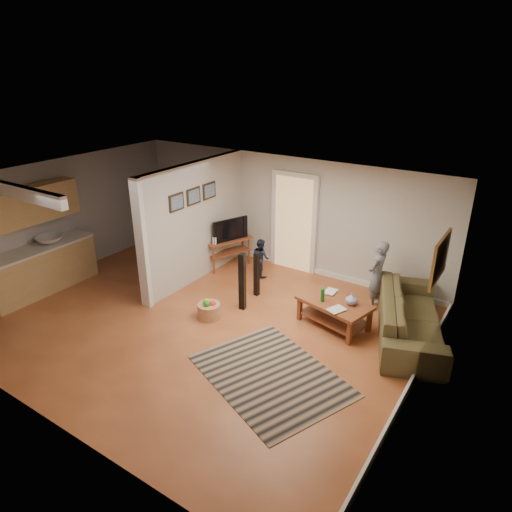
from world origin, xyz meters
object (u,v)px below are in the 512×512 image
at_px(sofa, 408,335).
at_px(speaker_left, 242,282).
at_px(toddler, 261,275).
at_px(tv_console, 228,242).
at_px(child, 373,307).
at_px(speaker_right, 257,274).
at_px(toy_basket, 209,310).
at_px(coffee_table, 335,307).

relative_size(sofa, speaker_left, 2.24).
xyz_separation_m(sofa, toddler, (-3.40, 0.61, 0.00)).
height_order(speaker_left, toddler, speaker_left).
xyz_separation_m(tv_console, child, (3.41, 0.02, -0.62)).
bearing_deg(toddler, child, -153.28).
relative_size(sofa, speaker_right, 2.76).
height_order(tv_console, child, tv_console).
bearing_deg(speaker_left, child, 23.30).
xyz_separation_m(speaker_left, toy_basket, (-0.32, -0.61, -0.41)).
bearing_deg(speaker_left, toddler, 98.51).
distance_m(coffee_table, toddler, 2.46).
height_order(speaker_right, toy_basket, speaker_right).
xyz_separation_m(coffee_table, toy_basket, (-2.03, -1.00, -0.22)).
xyz_separation_m(coffee_table, speaker_right, (-1.78, 0.20, 0.08)).
xyz_separation_m(child, toddler, (-2.57, 0.01, 0.00)).
distance_m(tv_console, toy_basket, 2.29).
distance_m(sofa, speaker_left, 3.06).
height_order(sofa, child, child).
xyz_separation_m(speaker_left, speaker_right, (-0.07, 0.60, -0.11)).
height_order(sofa, speaker_right, speaker_right).
xyz_separation_m(tv_console, speaker_left, (1.34, -1.39, -0.05)).
bearing_deg(toddler, toy_basket, 121.83).
xyz_separation_m(tv_console, speaker_right, (1.27, -0.79, -0.16)).
distance_m(speaker_right, toy_basket, 1.27).
xyz_separation_m(tv_console, toddler, (0.84, 0.03, -0.62)).
relative_size(sofa, toddler, 2.99).
xyz_separation_m(speaker_right, toddler, (-0.43, 0.82, -0.46)).
bearing_deg(sofa, speaker_left, 85.77).
bearing_deg(coffee_table, sofa, 19.06).
bearing_deg(speaker_right, speaker_left, -79.13).
bearing_deg(toy_basket, coffee_table, 26.23).
bearing_deg(toy_basket, sofa, 23.67).
bearing_deg(tv_console, toddler, 23.75).
bearing_deg(toy_basket, speaker_right, 78.19).
bearing_deg(speaker_right, toddler, 121.49).
distance_m(speaker_right, toddler, 1.03).
bearing_deg(tv_console, coffee_table, 3.86).
distance_m(coffee_table, child, 1.14).
relative_size(tv_console, child, 0.85).
relative_size(coffee_table, toddler, 1.62).
xyz_separation_m(sofa, speaker_left, (-2.90, -0.81, 0.56)).
xyz_separation_m(tv_console, toy_basket, (1.02, -1.99, -0.46)).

